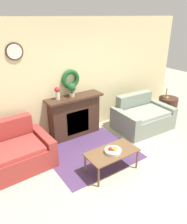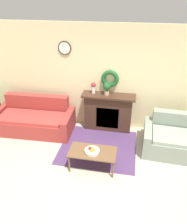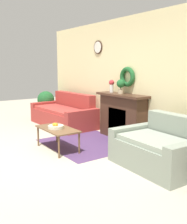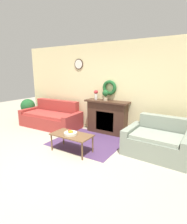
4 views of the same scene
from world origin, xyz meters
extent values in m
plane|color=#ADA38E|center=(0.00, 0.00, 0.00)|extent=(16.00, 16.00, 0.00)
cube|color=#4C335B|center=(-0.11, 1.30, 0.00)|extent=(1.80, 1.61, 0.01)
cube|color=beige|center=(0.00, 2.38, 1.35)|extent=(6.80, 0.06, 2.70)
cylinder|color=#382319|center=(-1.15, 2.33, 2.09)|extent=(0.33, 0.02, 0.33)
cylinder|color=white|center=(-1.15, 2.32, 2.09)|extent=(0.28, 0.01, 0.28)
torus|color=#1E5628|center=(0.00, 2.30, 1.39)|extent=(0.44, 0.10, 0.44)
cube|color=#42281C|center=(0.00, 2.18, 0.48)|extent=(1.22, 0.34, 0.96)
cube|color=black|center=(0.00, 2.02, 0.41)|extent=(0.59, 0.02, 0.58)
cube|color=orange|center=(0.00, 2.01, 0.34)|extent=(0.47, 0.01, 0.32)
cube|color=#42281C|center=(0.00, 2.15, 0.99)|extent=(1.36, 0.41, 0.05)
cube|color=#9E332D|center=(-0.98, 1.75, 0.28)|extent=(0.21, 0.96, 0.55)
cube|color=gray|center=(1.63, 1.39, 0.22)|extent=(1.09, 0.82, 0.43)
cube|color=gray|center=(1.65, 1.89, 0.42)|extent=(1.07, 0.27, 0.84)
cube|color=gray|center=(1.02, 1.53, 0.29)|extent=(0.21, 0.99, 0.57)
cube|color=gray|center=(2.25, 1.47, 0.29)|extent=(0.21, 0.99, 0.57)
cube|color=gray|center=(1.63, 1.39, 0.47)|extent=(1.05, 0.75, 0.08)
cube|color=brown|center=(-0.11, 0.59, 0.42)|extent=(0.98, 0.51, 0.03)
cylinder|color=brown|center=(-0.56, 0.38, 0.20)|extent=(0.04, 0.04, 0.41)
cylinder|color=brown|center=(0.34, 0.38, 0.20)|extent=(0.04, 0.04, 0.41)
cylinder|color=brown|center=(-0.56, 0.81, 0.20)|extent=(0.04, 0.04, 0.41)
cylinder|color=brown|center=(0.34, 0.81, 0.20)|extent=(0.04, 0.04, 0.41)
cylinder|color=beige|center=(-0.12, 0.56, 0.46)|extent=(0.31, 0.31, 0.06)
sphere|color=#B2231E|center=(-0.16, 0.58, 0.51)|extent=(0.07, 0.07, 0.07)
sphere|color=orange|center=(-0.11, 0.53, 0.51)|extent=(0.07, 0.07, 0.07)
sphere|color=orange|center=(-0.08, 0.55, 0.51)|extent=(0.07, 0.07, 0.07)
cylinder|color=#42281C|center=(2.70, 1.59, 0.30)|extent=(0.53, 0.53, 0.59)
cylinder|color=#B28E42|center=(2.64, 1.64, 0.60)|extent=(0.16, 0.16, 0.02)
cylinder|color=#B28E42|center=(2.64, 1.64, 0.76)|extent=(0.03, 0.03, 0.30)
cone|color=beige|center=(2.64, 1.64, 1.00)|extent=(0.31, 0.31, 0.17)
cylinder|color=silver|center=(-0.40, 2.18, 1.11)|extent=(0.09, 0.09, 0.18)
sphere|color=#B72D33|center=(-0.40, 2.18, 1.25)|extent=(0.13, 0.13, 0.13)
cylinder|color=tan|center=(-0.06, 2.16, 1.06)|extent=(0.12, 0.12, 0.09)
cylinder|color=#4C3823|center=(-0.06, 2.16, 1.14)|extent=(0.02, 0.02, 0.05)
sphere|color=#1E5628|center=(-0.06, 2.16, 1.24)|extent=(0.19, 0.19, 0.19)
camera|label=1|loc=(-2.27, -2.00, 2.73)|focal=35.00mm
camera|label=2|loc=(0.57, -2.86, 3.31)|focal=35.00mm
camera|label=3|loc=(4.34, -1.71, 1.64)|focal=42.00mm
camera|label=4|loc=(2.35, -2.42, 1.88)|focal=28.00mm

